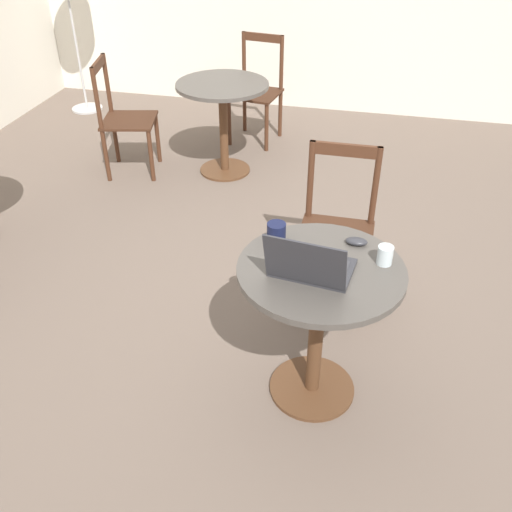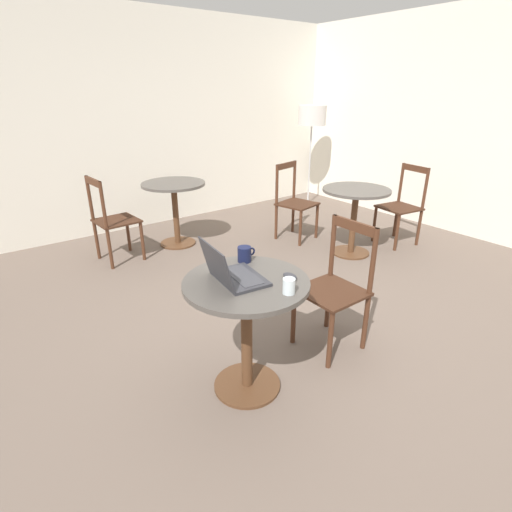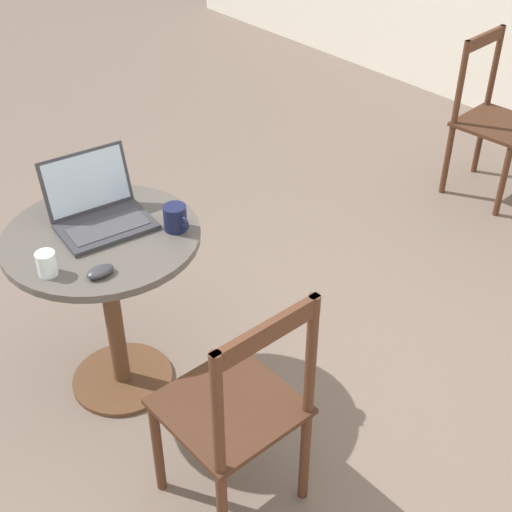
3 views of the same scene
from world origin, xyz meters
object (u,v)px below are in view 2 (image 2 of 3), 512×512
cafe_table_far (174,198)px  mug (245,254)px  cafe_table_mid (355,205)px  mouse (290,276)px  chair_mid_back (294,203)px  floor_lamp (312,120)px  drinking_glass (289,286)px  chair_near_right (336,289)px  chair_mid_right (402,206)px  cafe_table_near (246,309)px  chair_far_left (112,221)px  laptop (233,273)px

cafe_table_far → mug: size_ratio=6.01×
cafe_table_mid → mouse: mouse is taller
cafe_table_mid → chair_mid_back: 0.82m
floor_lamp → drinking_glass: bearing=-135.6°
chair_near_right → cafe_table_far: bearing=89.5°
cafe_table_far → chair_mid_right: bearing=-35.8°
cafe_table_near → cafe_table_mid: 2.52m
chair_mid_back → chair_far_left: bearing=162.9°
laptop → drinking_glass: bearing=-62.0°
cafe_table_far → chair_mid_back: bearing=-28.1°
chair_mid_right → laptop: (-3.07, -0.94, 0.35)m
chair_far_left → floor_lamp: 3.44m
chair_near_right → mug: chair_near_right is taller
cafe_table_near → cafe_table_far: 2.70m
cafe_table_mid → floor_lamp: floor_lamp is taller
chair_mid_right → mouse: bearing=-158.3°
laptop → mug: bearing=40.7°
cafe_table_far → chair_near_right: chair_near_right is taller
chair_mid_right → mouse: size_ratio=9.34×
drinking_glass → laptop: bearing=118.0°
cafe_table_near → floor_lamp: 4.51m
chair_mid_back → laptop: size_ratio=2.51×
chair_near_right → floor_lamp: size_ratio=0.61×
cafe_table_near → mug: (0.16, 0.23, 0.23)m
mouse → mug: (-0.06, 0.36, 0.03)m
cafe_table_far → laptop: laptop is taller
chair_mid_back → floor_lamp: size_ratio=0.61×
chair_mid_right → floor_lamp: floor_lamp is taller
cafe_table_near → cafe_table_far: (0.81, 2.57, 0.00)m
cafe_table_far → drinking_glass: size_ratio=8.81×
floor_lamp → mouse: 4.40m
mug → cafe_table_mid: bearing=22.2°
cafe_table_near → drinking_glass: size_ratio=8.81×
cafe_table_near → cafe_table_mid: (2.27, 1.09, 0.00)m
chair_near_right → laptop: bearing=177.3°
laptop → mug: 0.29m
chair_near_right → drinking_glass: chair_near_right is taller
floor_lamp → mug: (-3.19, -2.69, -0.52)m
mouse → drinking_glass: drinking_glass is taller
chair_mid_back → drinking_glass: size_ratio=10.84×
chair_far_left → chair_mid_right: bearing=-27.4°
cafe_table_mid → floor_lamp: (1.07, 1.83, 0.75)m
chair_far_left → drinking_glass: size_ratio=10.84×
cafe_table_near → floor_lamp: (3.34, 2.92, 0.75)m
floor_lamp → laptop: size_ratio=4.11×
chair_mid_right → cafe_table_near: bearing=-161.9°
chair_mid_right → chair_mid_back: bearing=135.4°
cafe_table_far → chair_mid_right: (2.20, -1.59, -0.11)m
laptop → floor_lamp: bearing=40.2°
cafe_table_far → mug: mug is taller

